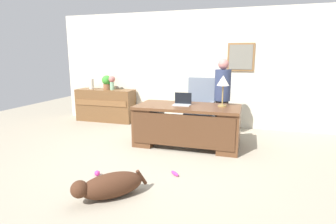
% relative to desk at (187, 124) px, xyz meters
% --- Properties ---
extents(ground_plane, '(12.00, 12.00, 0.00)m').
position_rel_desk_xyz_m(ground_plane, '(-0.22, -0.90, -0.42)').
color(ground_plane, '#9E937F').
extents(back_wall, '(7.00, 0.16, 2.70)m').
position_rel_desk_xyz_m(back_wall, '(-0.21, 1.70, 0.94)').
color(back_wall, beige).
rests_on(back_wall, ground_plane).
extents(desk, '(1.90, 0.93, 0.76)m').
position_rel_desk_xyz_m(desk, '(0.00, 0.00, 0.00)').
color(desk, brown).
rests_on(desk, ground_plane).
extents(credenza, '(1.51, 0.50, 0.82)m').
position_rel_desk_xyz_m(credenza, '(-2.47, 1.35, -0.01)').
color(credenza, brown).
rests_on(credenza, ground_plane).
extents(armchair, '(0.60, 0.59, 1.19)m').
position_rel_desk_xyz_m(armchair, '(0.05, 1.06, 0.10)').
color(armchair, slate).
rests_on(armchair, ground_plane).
extents(person_standing, '(0.32, 0.32, 1.61)m').
position_rel_desk_xyz_m(person_standing, '(0.55, 0.75, 0.41)').
color(person_standing, '#262323').
rests_on(person_standing, ground_plane).
extents(dog_lying, '(0.74, 0.74, 0.30)m').
position_rel_desk_xyz_m(dog_lying, '(-0.44, -2.16, -0.26)').
color(dog_lying, '#472819').
rests_on(dog_lying, ground_plane).
extents(laptop, '(0.32, 0.22, 0.22)m').
position_rel_desk_xyz_m(laptop, '(-0.11, 0.06, 0.40)').
color(laptop, '#B2B5BA').
rests_on(laptop, desk).
extents(desk_lamp, '(0.22, 0.22, 0.56)m').
position_rel_desk_xyz_m(desk_lamp, '(0.62, 0.14, 0.78)').
color(desk_lamp, '#9E8447').
rests_on(desk_lamp, desk).
extents(vase_with_flowers, '(0.17, 0.17, 0.35)m').
position_rel_desk_xyz_m(vase_with_flowers, '(-2.27, 1.35, 0.61)').
color(vase_with_flowers, '#8FC79D').
rests_on(vase_with_flowers, credenza).
extents(vase_empty, '(0.12, 0.12, 0.27)m').
position_rel_desk_xyz_m(vase_empty, '(-2.86, 1.35, 0.54)').
color(vase_empty, silver).
rests_on(vase_empty, credenza).
extents(potted_plant, '(0.24, 0.24, 0.36)m').
position_rel_desk_xyz_m(potted_plant, '(-2.41, 1.35, 0.60)').
color(potted_plant, brown).
rests_on(potted_plant, credenza).
extents(dog_toy_ball, '(0.08, 0.08, 0.08)m').
position_rel_desk_xyz_m(dog_toy_ball, '(-0.90, -1.67, -0.38)').
color(dog_toy_ball, '#D8338C').
rests_on(dog_toy_ball, ground_plane).
extents(dog_toy_bone, '(0.16, 0.16, 0.05)m').
position_rel_desk_xyz_m(dog_toy_bone, '(0.14, -1.33, -0.39)').
color(dog_toy_bone, '#D8338C').
rests_on(dog_toy_bone, ground_plane).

